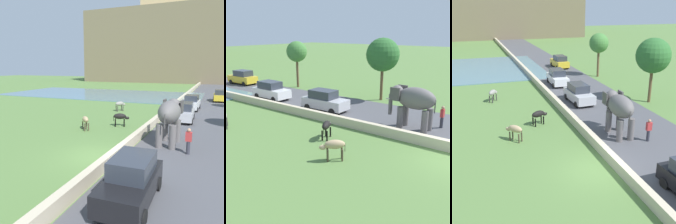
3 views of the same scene
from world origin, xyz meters
The scene contains 13 objects.
ground_plane centered at (0.00, 0.00, 0.00)m, with size 220.00×220.00×0.00m, color #567A3D.
road_surface centered at (5.00, 20.00, 0.03)m, with size 7.00×120.00×0.06m, color #4C4C51.
barrier_wall centered at (1.20, 18.00, 0.33)m, with size 0.40×110.00×0.65m, color beige.
elephant centered at (3.43, 3.92, 2.04)m, with size 1.46×3.47×2.99m.
person_beside_elephant centered at (4.85, 2.28, 0.87)m, with size 0.36×0.22×1.63m.
car_white centered at (3.43, 18.63, 0.90)m, with size 1.90×4.05×1.80m.
car_silver centered at (3.42, 11.71, 0.90)m, with size 1.89×4.05×1.80m.
car_yellow centered at (6.58, 27.89, 0.90)m, with size 1.88×4.04×1.80m.
cow_grey centered at (-4.22, 14.58, 0.84)m, with size 1.06×1.34×1.15m.
cow_tan centered at (-3.65, 5.20, 0.84)m, with size 1.18×1.25×1.15m.
cow_black centered at (-1.44, 7.51, 0.84)m, with size 1.41×0.85×1.15m.
tree_near centered at (9.83, 9.80, 4.39)m, with size 3.18×3.18×6.00m.
tree_mid centered at (9.57, 21.06, 4.19)m, with size 2.41×2.41×5.44m.
Camera 3 is at (-6.19, -13.30, 8.78)m, focal length 47.65 mm.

